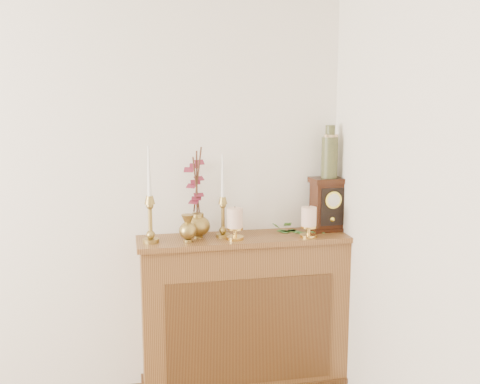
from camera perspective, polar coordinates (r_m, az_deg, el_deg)
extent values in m
cube|color=brown|center=(3.41, 0.46, -12.34)|extent=(1.20, 0.30, 0.90)
cube|color=#573819|center=(3.29, 1.03, -14.04)|extent=(0.96, 0.01, 0.63)
cube|color=brown|center=(3.27, 0.47, -4.76)|extent=(1.24, 0.34, 0.03)
cube|color=#573819|center=(3.59, 0.45, -18.57)|extent=(1.23, 0.33, 0.06)
cylinder|color=#A18940|center=(3.16, -9.05, -4.90)|extent=(0.09, 0.09, 0.02)
sphere|color=#A18940|center=(3.15, -9.06, -4.31)|extent=(0.05, 0.05, 0.05)
cylinder|color=#A18940|center=(3.13, -9.10, -2.92)|extent=(0.02, 0.02, 0.16)
sphere|color=#A18940|center=(3.11, -9.14, -1.41)|extent=(0.04, 0.04, 0.04)
cone|color=#A18940|center=(3.11, -9.16, -0.80)|extent=(0.06, 0.06, 0.04)
cone|color=white|center=(3.08, -9.24, 2.06)|extent=(0.02, 0.02, 0.28)
cylinder|color=#A18940|center=(3.24, -1.74, -4.43)|extent=(0.08, 0.08, 0.02)
sphere|color=#A18940|center=(3.23, -1.74, -3.91)|extent=(0.04, 0.04, 0.04)
cylinder|color=#A18940|center=(3.22, -1.75, -2.70)|extent=(0.02, 0.02, 0.14)
sphere|color=#A18940|center=(3.20, -1.76, -1.39)|extent=(0.04, 0.04, 0.04)
cone|color=#A18940|center=(3.19, -1.76, -0.86)|extent=(0.05, 0.05, 0.04)
cone|color=white|center=(3.17, -1.77, 1.63)|extent=(0.02, 0.02, 0.25)
cylinder|color=#A18940|center=(3.14, -5.31, -4.95)|extent=(0.05, 0.05, 0.02)
sphere|color=#A18940|center=(3.12, -5.33, -3.93)|extent=(0.10, 0.10, 0.10)
cone|color=#A18940|center=(3.11, -5.35, -2.75)|extent=(0.07, 0.07, 0.05)
cylinder|color=#A18940|center=(3.25, -4.30, -4.50)|extent=(0.06, 0.06, 0.01)
ellipsoid|color=#A18940|center=(3.23, -4.31, -3.46)|extent=(0.14, 0.14, 0.12)
cylinder|color=#A18940|center=(3.22, -4.32, -2.40)|extent=(0.07, 0.07, 0.03)
cylinder|color=#472819|center=(3.20, -4.47, 0.66)|extent=(0.05, 0.08, 0.34)
cylinder|color=#472819|center=(3.19, -4.41, 0.93)|extent=(0.02, 0.07, 0.37)
cylinder|color=#472819|center=(3.19, -4.35, 1.20)|extent=(0.04, 0.13, 0.39)
cylinder|color=gold|center=(3.19, -0.52, -4.68)|extent=(0.10, 0.10, 0.02)
cylinder|color=gold|center=(3.18, -0.52, -4.16)|extent=(0.02, 0.02, 0.04)
cylinder|color=gold|center=(3.17, -0.52, -3.71)|extent=(0.09, 0.09, 0.01)
cylinder|color=#FFEFC7|center=(3.16, -0.52, -2.64)|extent=(0.09, 0.09, 0.11)
cylinder|color=#472819|center=(3.15, -0.52, -1.55)|extent=(0.00, 0.00, 0.01)
cylinder|color=gold|center=(3.26, 6.97, -4.44)|extent=(0.10, 0.10, 0.02)
cylinder|color=gold|center=(3.25, 6.98, -3.94)|extent=(0.02, 0.02, 0.04)
cylinder|color=gold|center=(3.24, 6.99, -3.51)|extent=(0.09, 0.09, 0.01)
cylinder|color=#FFEFC7|center=(3.23, 7.01, -2.49)|extent=(0.09, 0.09, 0.11)
cylinder|color=#472819|center=(3.22, 7.03, -1.45)|extent=(0.00, 0.00, 0.01)
cube|color=#386E2A|center=(3.44, 8.59, -3.78)|extent=(0.05, 0.06, 0.00)
cube|color=#386E2A|center=(3.34, 4.14, -4.14)|extent=(0.06, 0.06, 0.00)
cube|color=#386E2A|center=(3.38, 8.56, -4.04)|extent=(0.05, 0.05, 0.00)
cube|color=#386E2A|center=(3.40, 4.14, -3.88)|extent=(0.05, 0.05, 0.00)
cube|color=#386E2A|center=(3.47, 7.99, -3.67)|extent=(0.04, 0.05, 0.00)
cube|color=#386E2A|center=(3.41, 5.34, -3.83)|extent=(0.06, 0.06, 0.00)
cube|color=#386E2A|center=(3.29, 4.38, -4.36)|extent=(0.04, 0.05, 0.00)
cube|color=#386E2A|center=(3.41, 8.10, -3.92)|extent=(0.06, 0.05, 0.00)
cube|color=#386E2A|center=(3.44, 8.73, -3.81)|extent=(0.06, 0.05, 0.00)
cube|color=#386E2A|center=(3.40, 4.59, -3.88)|extent=(0.04, 0.05, 0.00)
cube|color=#386E2A|center=(3.42, 8.94, -3.87)|extent=(0.05, 0.06, 0.00)
cube|color=#386E2A|center=(3.32, 3.66, -3.43)|extent=(0.04, 0.03, 0.02)
cube|color=#386E2A|center=(3.28, 4.86, -3.28)|extent=(0.05, 0.05, 0.02)
cube|color=#386E2A|center=(3.40, 8.52, -3.06)|extent=(0.04, 0.05, 0.02)
cube|color=#33150A|center=(3.45, 8.89, -3.66)|extent=(0.22, 0.16, 0.02)
cube|color=#33150A|center=(3.42, 8.95, -1.39)|extent=(0.20, 0.14, 0.28)
cube|color=#33150A|center=(3.39, 9.02, 1.18)|extent=(0.22, 0.16, 0.03)
cube|color=black|center=(3.36, 9.40, -1.51)|extent=(0.15, 0.02, 0.22)
cylinder|color=yellow|center=(3.35, 9.46, -0.80)|extent=(0.10, 0.02, 0.10)
cylinder|color=silver|center=(3.35, 9.46, -0.80)|extent=(0.08, 0.01, 0.08)
sphere|color=yellow|center=(3.38, 9.35, -2.74)|extent=(0.03, 0.03, 0.03)
cylinder|color=#183023|center=(3.37, 9.08, 3.49)|extent=(0.10, 0.10, 0.24)
cylinder|color=#183023|center=(3.36, 9.15, 6.05)|extent=(0.06, 0.06, 0.08)
cylinder|color=tan|center=(3.36, 9.14, 5.62)|extent=(0.07, 0.07, 0.02)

